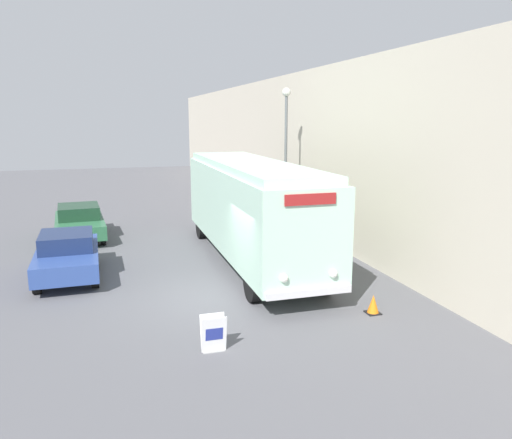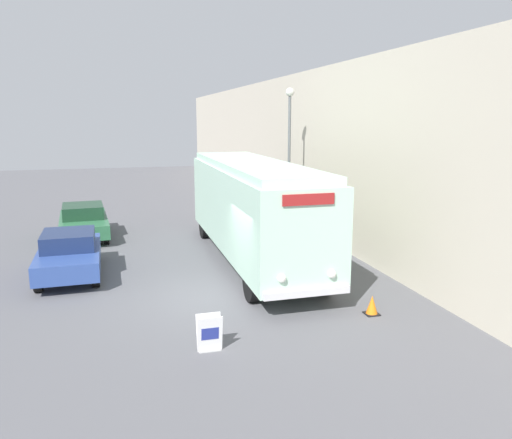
{
  "view_description": "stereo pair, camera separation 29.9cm",
  "coord_description": "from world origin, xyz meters",
  "px_view_note": "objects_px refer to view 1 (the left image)",
  "views": [
    {
      "loc": [
        -2.95,
        -13.19,
        5.01
      ],
      "look_at": [
        1.22,
        0.73,
        2.05
      ],
      "focal_mm": 35.0,
      "sensor_mm": 36.0,
      "label": 1
    },
    {
      "loc": [
        -2.66,
        -13.27,
        5.01
      ],
      "look_at": [
        1.22,
        0.73,
        2.05
      ],
      "focal_mm": 35.0,
      "sensor_mm": 36.0,
      "label": 2
    }
  ],
  "objects_px": {
    "sign_board": "(214,334)",
    "parked_car_mid": "(79,222)",
    "traffic_cone": "(373,304)",
    "parked_car_near": "(67,255)",
    "vintage_bus": "(251,206)",
    "streetlamp": "(286,141)"
  },
  "relations": [
    {
      "from": "sign_board",
      "to": "parked_car_mid",
      "type": "xyz_separation_m",
      "value": [
        -3.26,
        11.9,
        0.32
      ]
    },
    {
      "from": "parked_car_mid",
      "to": "traffic_cone",
      "type": "bearing_deg",
      "value": -59.12
    },
    {
      "from": "sign_board",
      "to": "parked_car_near",
      "type": "relative_size",
      "value": 0.2
    },
    {
      "from": "sign_board",
      "to": "parked_car_near",
      "type": "xyz_separation_m",
      "value": [
        -3.39,
        6.48,
        0.34
      ]
    },
    {
      "from": "vintage_bus",
      "to": "sign_board",
      "type": "bearing_deg",
      "value": -112.61
    },
    {
      "from": "sign_board",
      "to": "traffic_cone",
      "type": "xyz_separation_m",
      "value": [
        4.44,
        0.92,
        -0.15
      ]
    },
    {
      "from": "streetlamp",
      "to": "parked_car_near",
      "type": "xyz_separation_m",
      "value": [
        -8.76,
        -3.78,
        -3.34
      ]
    },
    {
      "from": "vintage_bus",
      "to": "traffic_cone",
      "type": "bearing_deg",
      "value": -73.36
    },
    {
      "from": "parked_car_near",
      "to": "traffic_cone",
      "type": "relative_size",
      "value": 8.23
    },
    {
      "from": "parked_car_near",
      "to": "parked_car_mid",
      "type": "distance_m",
      "value": 5.42
    },
    {
      "from": "sign_board",
      "to": "parked_car_mid",
      "type": "distance_m",
      "value": 12.34
    },
    {
      "from": "streetlamp",
      "to": "traffic_cone",
      "type": "distance_m",
      "value": 10.13
    },
    {
      "from": "parked_car_near",
      "to": "traffic_cone",
      "type": "distance_m",
      "value": 9.61
    },
    {
      "from": "sign_board",
      "to": "parked_car_near",
      "type": "bearing_deg",
      "value": 117.62
    },
    {
      "from": "vintage_bus",
      "to": "streetlamp",
      "type": "distance_m",
      "value": 4.97
    },
    {
      "from": "streetlamp",
      "to": "parked_car_mid",
      "type": "distance_m",
      "value": 9.41
    },
    {
      "from": "vintage_bus",
      "to": "sign_board",
      "type": "distance_m",
      "value": 7.31
    },
    {
      "from": "parked_car_mid",
      "to": "traffic_cone",
      "type": "distance_m",
      "value": 13.42
    },
    {
      "from": "parked_car_near",
      "to": "traffic_cone",
      "type": "xyz_separation_m",
      "value": [
        7.83,
        -5.55,
        -0.49
      ]
    },
    {
      "from": "vintage_bus",
      "to": "traffic_cone",
      "type": "relative_size",
      "value": 21.41
    },
    {
      "from": "streetlamp",
      "to": "parked_car_mid",
      "type": "relative_size",
      "value": 1.41
    },
    {
      "from": "traffic_cone",
      "to": "vintage_bus",
      "type": "bearing_deg",
      "value": 106.64
    }
  ]
}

